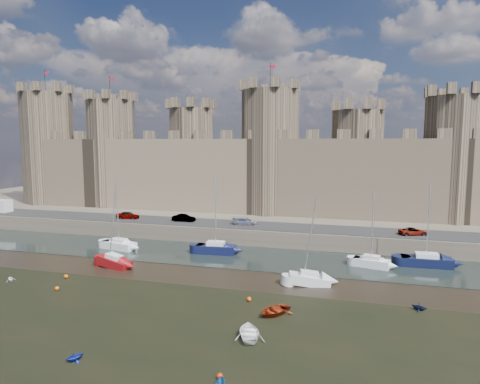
{
  "coord_description": "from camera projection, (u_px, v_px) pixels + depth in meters",
  "views": [
    {
      "loc": [
        18.79,
        -31.93,
        15.99
      ],
      "look_at": [
        3.52,
        22.0,
        9.37
      ],
      "focal_mm": 32.0,
      "sensor_mm": 36.0,
      "label": 1
    }
  ],
  "objects": [
    {
      "name": "ground",
      "position": [
        133.0,
        325.0,
        37.47
      ],
      "size": [
        160.0,
        160.0,
        0.0
      ],
      "primitive_type": "plane",
      "color": "black",
      "rests_on": "ground"
    },
    {
      "name": "seaweed_patch",
      "position": [
        92.0,
        358.0,
        31.74
      ],
      "size": [
        70.0,
        34.0,
        0.01
      ],
      "primitive_type": "cube",
      "color": "black",
      "rests_on": "ground"
    },
    {
      "name": "water_channel",
      "position": [
        220.0,
        255.0,
        60.4
      ],
      "size": [
        160.0,
        12.0,
        0.08
      ],
      "primitive_type": "cube",
      "color": "black",
      "rests_on": "ground"
    },
    {
      "name": "quay",
      "position": [
        271.0,
        209.0,
        94.66
      ],
      "size": [
        160.0,
        60.0,
        2.5
      ],
      "primitive_type": "cube",
      "color": "#4C443A",
      "rests_on": "ground"
    },
    {
      "name": "road",
      "position": [
        239.0,
        225.0,
        69.66
      ],
      "size": [
        160.0,
        7.0,
        0.1
      ],
      "primitive_type": "cube",
      "color": "black",
      "rests_on": "quay"
    },
    {
      "name": "castle",
      "position": [
        256.0,
        164.0,
        82.14
      ],
      "size": [
        108.5,
        11.0,
        29.0
      ],
      "color": "#42382B",
      "rests_on": "quay"
    },
    {
      "name": "car_0",
      "position": [
        128.0,
        215.0,
        74.76
      ],
      "size": [
        4.09,
        2.01,
        1.34
      ],
      "primitive_type": "imported",
      "rotation": [
        0.0,
        0.0,
        1.68
      ],
      "color": "gray",
      "rests_on": "quay"
    },
    {
      "name": "car_1",
      "position": [
        184.0,
        218.0,
        72.15
      ],
      "size": [
        3.95,
        1.42,
        1.3
      ],
      "primitive_type": "imported",
      "rotation": [
        0.0,
        0.0,
        1.58
      ],
      "color": "gray",
      "rests_on": "quay"
    },
    {
      "name": "car_2",
      "position": [
        245.0,
        222.0,
        69.29
      ],
      "size": [
        4.23,
        1.92,
        1.2
      ],
      "primitive_type": "imported",
      "rotation": [
        0.0,
        0.0,
        1.63
      ],
      "color": "gray",
      "rests_on": "quay"
    },
    {
      "name": "car_3",
      "position": [
        413.0,
        232.0,
        61.76
      ],
      "size": [
        4.4,
        3.09,
        1.12
      ],
      "primitive_type": "imported",
      "rotation": [
        0.0,
        0.0,
        1.91
      ],
      "color": "gray",
      "rests_on": "quay"
    },
    {
      "name": "sailboat_0",
      "position": [
        119.0,
        244.0,
        63.67
      ],
      "size": [
        5.62,
        3.06,
        9.96
      ],
      "rotation": [
        0.0,
        0.0,
        -0.19
      ],
      "color": "silver",
      "rests_on": "ground"
    },
    {
      "name": "sailboat_1",
      "position": [
        216.0,
        248.0,
        61.05
      ],
      "size": [
        5.73,
        2.61,
        11.16
      ],
      "rotation": [
        0.0,
        0.0,
        0.08
      ],
      "color": "#0E1233",
      "rests_on": "ground"
    },
    {
      "name": "sailboat_2",
      "position": [
        371.0,
        262.0,
        54.45
      ],
      "size": [
        4.77,
        2.75,
        9.68
      ],
      "rotation": [
        0.0,
        0.0,
        -0.24
      ],
      "color": "silver",
      "rests_on": "ground"
    },
    {
      "name": "sailboat_3",
      "position": [
        426.0,
        260.0,
        54.82
      ],
      "size": [
        6.25,
        2.6,
        10.83
      ],
      "rotation": [
        0.0,
        0.0,
        0.03
      ],
      "color": "black",
      "rests_on": "ground"
    },
    {
      "name": "sailboat_4",
      "position": [
        114.0,
        261.0,
        54.54
      ],
      "size": [
        4.86,
        2.71,
        10.74
      ],
      "rotation": [
        0.0,
        0.0,
        -0.21
      ],
      "color": "maroon",
      "rests_on": "ground"
    },
    {
      "name": "sailboat_5",
      "position": [
        309.0,
        279.0,
        47.85
      ],
      "size": [
        4.86,
        2.76,
        9.88
      ],
      "rotation": [
        0.0,
        0.0,
        0.23
      ],
      "color": "silver",
      "rests_on": "ground"
    },
    {
      "name": "dinghy_1",
      "position": [
        75.0,
        357.0,
        31.21
      ],
      "size": [
        1.69,
        1.72,
        0.69
      ],
      "primitive_type": "imported",
      "rotation": [
        1.57,
        0.0,
        2.47
      ],
      "color": "navy",
      "rests_on": "ground"
    },
    {
      "name": "dinghy_2",
      "position": [
        249.0,
        333.0,
        35.12
      ],
      "size": [
        3.41,
        4.05,
        0.72
      ],
      "primitive_type": "imported",
      "rotation": [
        1.57,
        0.0,
        3.45
      ],
      "color": "white",
      "rests_on": "ground"
    },
    {
      "name": "dinghy_3",
      "position": [
        11.0,
        279.0,
        49.08
      ],
      "size": [
        1.53,
        1.48,
        0.62
      ],
      "primitive_type": "imported",
      "rotation": [
        1.57,
        0.0,
        1.01
      ],
      "color": "white",
      "rests_on": "ground"
    },
    {
      "name": "dinghy_4",
      "position": [
        274.0,
        311.0,
        39.71
      ],
      "size": [
        4.05,
        4.38,
        0.74
      ],
      "primitive_type": "imported",
      "rotation": [
        1.57,
        0.0,
        5.73
      ],
      "color": "maroon",
      "rests_on": "ground"
    },
    {
      "name": "dinghy_5",
      "position": [
        220.0,
        384.0,
        27.62
      ],
      "size": [
        1.67,
        1.85,
        0.86
      ],
      "primitive_type": "imported",
      "rotation": [
        1.57,
        0.0,
        0.18
      ],
      "color": "#155494",
      "rests_on": "ground"
    },
    {
      "name": "dinghy_7",
      "position": [
        419.0,
        307.0,
        40.65
      ],
      "size": [
        1.69,
        1.57,
        0.73
      ],
      "primitive_type": "imported",
      "rotation": [
        1.57,
        0.0,
        1.25
      ],
      "color": "black",
      "rests_on": "ground"
    },
    {
      "name": "buoy_0",
      "position": [
        57.0,
        288.0,
        46.07
      ],
      "size": [
        0.49,
        0.49,
        0.49
      ],
      "primitive_type": "sphere",
      "color": "#BB4808",
      "rests_on": "ground"
    },
    {
      "name": "buoy_1",
      "position": [
        66.0,
        276.0,
        50.18
      ],
      "size": [
        0.5,
        0.5,
        0.5
      ],
      "primitive_type": "sphere",
      "color": "#CE4A09",
      "rests_on": "ground"
    },
    {
      "name": "buoy_2",
      "position": [
        220.0,
        376.0,
        28.87
      ],
      "size": [
        0.44,
        0.44,
        0.44
      ],
      "primitive_type": "sphere",
      "color": "#B82908",
      "rests_on": "ground"
    },
    {
      "name": "buoy_3",
      "position": [
        249.0,
        299.0,
        42.95
      ],
      "size": [
        0.49,
        0.49,
        0.49
      ],
      "primitive_type": "sphere",
      "color": "#D13F09",
      "rests_on": "ground"
    }
  ]
}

